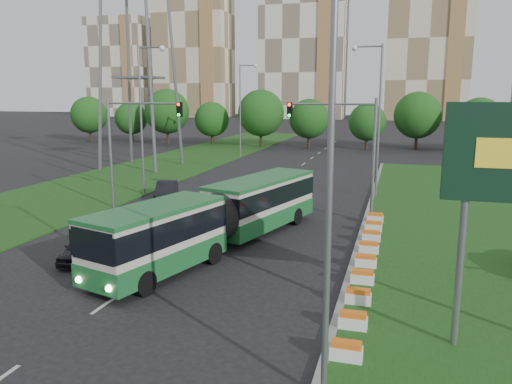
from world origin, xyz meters
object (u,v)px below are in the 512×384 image
(traffic_mast_median, at_px, (349,140))
(car_left_near, at_px, (84,247))
(shopping_trolley, at_px, (98,277))
(traffic_mast_left, at_px, (130,136))
(car_left_far, at_px, (166,190))
(pedestrian, at_px, (101,256))
(articulated_bus, at_px, (217,216))

(traffic_mast_median, height_order, car_left_near, traffic_mast_median)
(shopping_trolley, bearing_deg, traffic_mast_median, 81.24)
(traffic_mast_left, relative_size, car_left_near, 2.08)
(car_left_near, relative_size, car_left_far, 0.90)
(traffic_mast_median, distance_m, car_left_far, 15.59)
(traffic_mast_left, distance_m, car_left_near, 12.13)
(car_left_near, height_order, pedestrian, pedestrian)
(car_left_far, height_order, shopping_trolley, car_left_far)
(articulated_bus, relative_size, pedestrian, 10.03)
(traffic_mast_median, distance_m, traffic_mast_left, 15.19)
(traffic_mast_median, xyz_separation_m, shopping_trolley, (-9.32, -14.28, -5.04))
(car_left_near, distance_m, shopping_trolley, 3.63)
(articulated_bus, bearing_deg, car_left_far, 143.55)
(articulated_bus, xyz_separation_m, car_left_far, (-8.43, 10.93, -1.03))
(traffic_mast_left, bearing_deg, pedestrian, -66.40)
(pedestrian, relative_size, shopping_trolley, 2.75)
(traffic_mast_left, relative_size, car_left_far, 1.86)
(pedestrian, bearing_deg, car_left_near, 37.61)
(car_left_near, distance_m, car_left_far, 15.08)
(traffic_mast_median, bearing_deg, articulated_bus, -128.18)
(traffic_mast_left, bearing_deg, car_left_near, -72.65)
(traffic_mast_left, relative_size, pedestrian, 4.66)
(traffic_mast_left, height_order, car_left_near, traffic_mast_left)
(shopping_trolley, bearing_deg, articulated_bus, 88.14)
(car_left_near, xyz_separation_m, shopping_trolley, (2.50, -2.61, -0.35))
(articulated_bus, height_order, pedestrian, articulated_bus)
(traffic_mast_median, height_order, car_left_far, traffic_mast_median)
(articulated_bus, relative_size, car_left_near, 4.48)
(traffic_mast_median, bearing_deg, car_left_near, -135.36)
(car_left_near, height_order, car_left_far, car_left_far)
(car_left_far, distance_m, pedestrian, 16.96)
(car_left_far, height_order, pedestrian, pedestrian)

